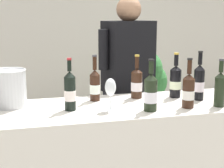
{
  "coord_description": "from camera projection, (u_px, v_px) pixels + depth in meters",
  "views": [
    {
      "loc": [
        -0.54,
        -2.12,
        1.53
      ],
      "look_at": [
        -0.0,
        0.0,
        1.07
      ],
      "focal_mm": 54.45,
      "sensor_mm": 36.0,
      "label": 1
    }
  ],
  "objects": [
    {
      "name": "wall_back",
      "position": [
        66.0,
        23.0,
        4.63
      ],
      "size": [
        8.0,
        0.1,
        2.8
      ],
      "primitive_type": "cube",
      "color": "beige",
      "rests_on": "ground_plane"
    },
    {
      "name": "wine_bottle_4",
      "position": [
        220.0,
        88.0,
        2.23
      ],
      "size": [
        0.07,
        0.07,
        0.32
      ],
      "color": "black",
      "rests_on": "counter"
    },
    {
      "name": "wine_bottle_8",
      "position": [
        151.0,
        92.0,
        2.13
      ],
      "size": [
        0.09,
        0.09,
        0.33
      ],
      "color": "black",
      "rests_on": "counter"
    },
    {
      "name": "wine_bottle_5",
      "position": [
        188.0,
        90.0,
        2.2
      ],
      "size": [
        0.08,
        0.08,
        0.33
      ],
      "color": "black",
      "rests_on": "counter"
    },
    {
      "name": "wine_bottle_1",
      "position": [
        95.0,
        85.0,
        2.39
      ],
      "size": [
        0.07,
        0.07,
        0.32
      ],
      "color": "black",
      "rests_on": "counter"
    },
    {
      "name": "person_server",
      "position": [
        128.0,
        98.0,
        2.91
      ],
      "size": [
        0.54,
        0.35,
        1.66
      ],
      "color": "black",
      "rests_on": "ground_plane"
    },
    {
      "name": "ice_bucket",
      "position": [
        9.0,
        88.0,
        2.23
      ],
      "size": [
        0.22,
        0.22,
        0.25
      ],
      "color": "silver",
      "rests_on": "counter"
    },
    {
      "name": "potted_shrub",
      "position": [
        136.0,
        89.0,
        3.43
      ],
      "size": [
        0.59,
        0.58,
        1.22
      ],
      "color": "brown",
      "rests_on": "ground_plane"
    },
    {
      "name": "wine_bottle_3",
      "position": [
        137.0,
        83.0,
        2.46
      ],
      "size": [
        0.08,
        0.08,
        0.32
      ],
      "color": "black",
      "rests_on": "counter"
    },
    {
      "name": "wine_glass",
      "position": [
        110.0,
        88.0,
        2.13
      ],
      "size": [
        0.07,
        0.07,
        0.21
      ],
      "color": "silver",
      "rests_on": "counter"
    },
    {
      "name": "wine_bottle_2",
      "position": [
        175.0,
        81.0,
        2.48
      ],
      "size": [
        0.08,
        0.08,
        0.33
      ],
      "color": "black",
      "rests_on": "counter"
    },
    {
      "name": "wine_bottle_7",
      "position": [
        70.0,
        91.0,
        2.14
      ],
      "size": [
        0.07,
        0.07,
        0.34
      ],
      "color": "black",
      "rests_on": "counter"
    },
    {
      "name": "wine_bottle_6",
      "position": [
        199.0,
        82.0,
        2.4
      ],
      "size": [
        0.08,
        0.08,
        0.35
      ],
      "color": "black",
      "rests_on": "counter"
    }
  ]
}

